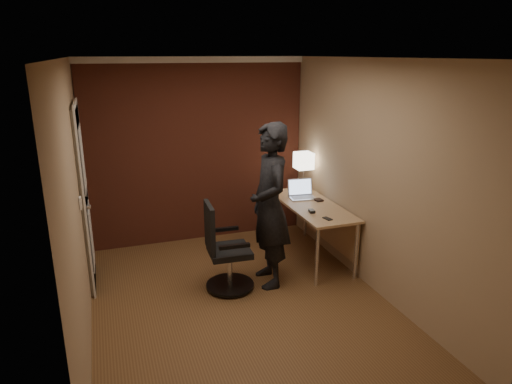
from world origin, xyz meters
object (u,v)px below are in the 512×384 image
laptop (301,192)px  phone (327,219)px  mouse (312,211)px  wallet (319,200)px  office_chair (224,253)px  desk (316,213)px  desk_lamp (304,161)px  person (270,206)px

laptop → phone: bearing=-94.0°
mouse → wallet: size_ratio=0.91×
laptop → office_chair: size_ratio=0.36×
desk → laptop: laptop is taller
desk_lamp → wallet: 0.62m
wallet → person: (-0.87, -0.53, 0.18)m
desk → office_chair: size_ratio=1.51×
wallet → person: person is taller
desk_lamp → person: size_ratio=0.29×
mouse → laptop: bearing=85.1°
phone → desk: bearing=62.0°
laptop → person: (-0.72, -0.74, 0.13)m
person → laptop: bearing=138.7°
phone → office_chair: office_chair is taller
desk → office_chair: office_chair is taller
person → wallet: bearing=124.3°
wallet → person: size_ratio=0.06×
desk_lamp → laptop: 0.46m
desk_lamp → person: 1.34m
wallet → person: bearing=-148.7°
desk_lamp → wallet: desk_lamp is taller
person → phone: bearing=83.7°
phone → wallet: size_ratio=1.05×
phone → person: person is taller
laptop → wallet: bearing=-55.3°
desk → wallet: 0.18m
laptop → mouse: (-0.13, -0.59, -0.05)m
office_chair → desk_lamp: bearing=35.4°
phone → wallet: 0.67m
laptop → mouse: size_ratio=3.56×
desk → person: 0.97m
wallet → person: 1.04m
desk → phone: 0.57m
desk_lamp → mouse: bearing=-107.8°
wallet → office_chair: size_ratio=0.11×
mouse → person: 0.64m
desk_lamp → desk: bearing=-96.5°
desk → office_chair: bearing=-162.1°
laptop → desk: bearing=-76.1°
desk_lamp → person: person is taller
wallet → mouse: bearing=-126.5°
laptop → person: bearing=-134.3°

